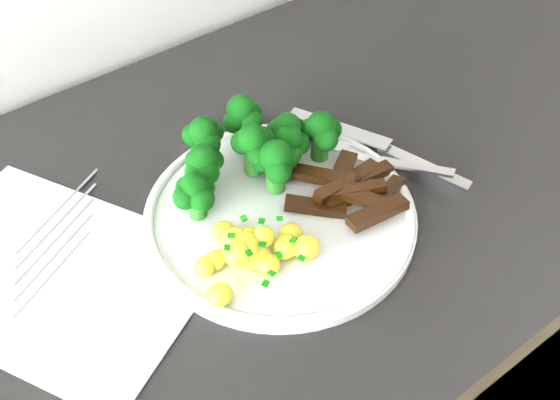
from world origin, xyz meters
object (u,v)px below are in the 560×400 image
at_px(knife, 399,157).
at_px(recipe_paper, 54,275).
at_px(potatoes, 251,251).
at_px(plate, 280,214).
at_px(beef_strips, 351,190).
at_px(broccoli, 252,147).
at_px(fork, 380,158).

bearing_deg(knife, recipe_paper, 167.44).
height_order(recipe_paper, potatoes, potatoes).
distance_m(plate, beef_strips, 0.08).
xyz_separation_m(broccoli, knife, (0.15, -0.08, -0.04)).
bearing_deg(fork, potatoes, -171.86).
distance_m(broccoli, beef_strips, 0.12).
bearing_deg(recipe_paper, broccoli, -2.44).
height_order(recipe_paper, plate, plate).
distance_m(plate, broccoli, 0.08).
relative_size(beef_strips, knife, 0.60).
xyz_separation_m(plate, knife, (0.17, -0.01, 0.00)).
height_order(recipe_paper, beef_strips, beef_strips).
bearing_deg(recipe_paper, plate, -18.42).
relative_size(fork, knife, 0.70).
bearing_deg(plate, recipe_paper, 161.58).
xyz_separation_m(plate, potatoes, (-0.06, -0.04, 0.02)).
distance_m(recipe_paper, beef_strips, 0.32).
height_order(broccoli, potatoes, broccoli).
relative_size(plate, potatoes, 2.30).
height_order(potatoes, beef_strips, potatoes).
relative_size(plate, knife, 1.29).
bearing_deg(knife, fork, 170.75).
distance_m(broccoli, fork, 0.15).
xyz_separation_m(plate, broccoli, (0.01, 0.07, 0.04)).
relative_size(potatoes, fork, 0.80).
xyz_separation_m(potatoes, beef_strips, (0.14, 0.01, -0.01)).
relative_size(potatoes, knife, 0.56).
distance_m(recipe_paper, plate, 0.24).
distance_m(beef_strips, knife, 0.09).
bearing_deg(broccoli, potatoes, -126.25).
distance_m(potatoes, knife, 0.23).
xyz_separation_m(broccoli, beef_strips, (0.06, -0.09, -0.03)).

